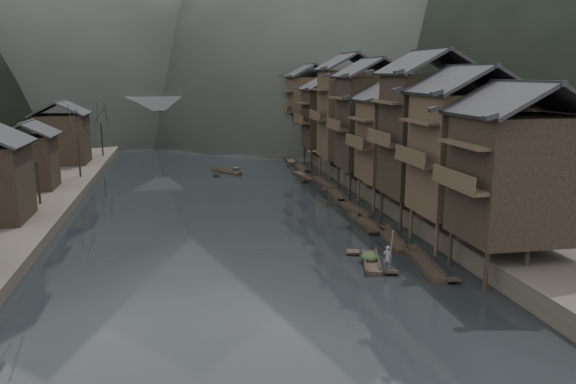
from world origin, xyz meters
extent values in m
plane|color=black|center=(0.00, 0.00, 0.00)|extent=(300.00, 300.00, 0.00)
cube|color=#2D2823|center=(35.00, 40.00, 0.90)|extent=(40.00, 200.00, 1.80)
cylinder|color=black|center=(14.20, -10.40, 1.30)|extent=(0.30, 0.30, 2.90)
cylinder|color=black|center=(14.20, -5.60, 1.30)|extent=(0.30, 0.30, 2.90)
cylinder|color=black|center=(16.95, -10.40, 1.30)|extent=(0.30, 0.30, 2.90)
cylinder|color=black|center=(16.95, -5.60, 1.30)|extent=(0.30, 0.30, 2.90)
cube|color=black|center=(17.30, -8.00, 6.67)|extent=(7.00, 6.00, 8.14)
cube|color=#2D2519|center=(13.30, -8.00, 6.26)|extent=(1.20, 5.70, 0.25)
cylinder|color=#2D2519|center=(14.20, -3.40, 1.30)|extent=(0.30, 0.30, 2.90)
cylinder|color=#2D2519|center=(14.20, 1.40, 1.30)|extent=(0.30, 0.30, 2.90)
cylinder|color=#2D2519|center=(16.95, -3.40, 1.30)|extent=(0.30, 0.30, 2.90)
cylinder|color=#2D2519|center=(16.95, 1.40, 1.30)|extent=(0.30, 0.30, 2.90)
cube|color=#2D2519|center=(17.30, -1.00, 7.22)|extent=(7.00, 6.00, 9.24)
cube|color=#2D2519|center=(13.30, -1.00, 6.76)|extent=(1.20, 5.70, 0.25)
cylinder|color=black|center=(14.20, 3.60, 1.30)|extent=(0.30, 0.30, 2.90)
cylinder|color=black|center=(14.20, 8.40, 1.30)|extent=(0.30, 0.30, 2.90)
cylinder|color=black|center=(16.95, 3.60, 1.30)|extent=(0.30, 0.30, 2.90)
cylinder|color=black|center=(16.95, 8.40, 1.30)|extent=(0.30, 0.30, 2.90)
cube|color=black|center=(17.30, 6.00, 7.93)|extent=(7.00, 6.00, 10.66)
cube|color=#2D2519|center=(13.30, 6.00, 7.40)|extent=(1.20, 5.70, 0.25)
cylinder|color=#2D2519|center=(14.20, 10.60, 1.30)|extent=(0.30, 0.30, 2.90)
cylinder|color=#2D2519|center=(14.20, 15.40, 1.30)|extent=(0.30, 0.30, 2.90)
cylinder|color=#2D2519|center=(16.95, 10.60, 1.30)|extent=(0.30, 0.30, 2.90)
cylinder|color=#2D2519|center=(16.95, 15.40, 1.30)|extent=(0.30, 0.30, 2.90)
cube|color=#2D2519|center=(17.30, 13.00, 6.63)|extent=(7.00, 6.00, 8.06)
cube|color=#2D2519|center=(13.30, 13.00, 6.23)|extent=(1.20, 5.70, 0.25)
cylinder|color=black|center=(14.20, 18.60, 1.30)|extent=(0.30, 0.30, 2.90)
cylinder|color=black|center=(14.20, 23.40, 1.30)|extent=(0.30, 0.30, 2.90)
cylinder|color=black|center=(16.95, 18.60, 1.30)|extent=(0.30, 0.30, 2.90)
cylinder|color=black|center=(16.95, 23.40, 1.30)|extent=(0.30, 0.30, 2.90)
cube|color=black|center=(17.30, 21.00, 7.76)|extent=(7.00, 6.00, 10.32)
cube|color=#2D2519|center=(13.30, 21.00, 7.25)|extent=(1.20, 5.70, 0.25)
cylinder|color=#2D2519|center=(14.20, 27.60, 1.30)|extent=(0.30, 0.30, 2.90)
cylinder|color=#2D2519|center=(14.20, 32.40, 1.30)|extent=(0.30, 0.30, 2.90)
cylinder|color=#2D2519|center=(16.95, 27.60, 1.30)|extent=(0.30, 0.30, 2.90)
cylinder|color=#2D2519|center=(16.95, 32.40, 1.30)|extent=(0.30, 0.30, 2.90)
cube|color=#2D2519|center=(17.30, 30.00, 8.17)|extent=(7.00, 6.00, 11.15)
cube|color=#2D2519|center=(13.30, 30.00, 7.62)|extent=(1.20, 5.70, 0.25)
cylinder|color=black|center=(14.20, 37.60, 1.30)|extent=(0.30, 0.30, 2.90)
cylinder|color=black|center=(14.20, 42.40, 1.30)|extent=(0.30, 0.30, 2.90)
cylinder|color=black|center=(16.95, 37.60, 1.30)|extent=(0.30, 0.30, 2.90)
cylinder|color=black|center=(16.95, 42.40, 1.30)|extent=(0.30, 0.30, 2.90)
cube|color=black|center=(17.30, 40.00, 6.78)|extent=(7.00, 6.00, 8.36)
cube|color=#2D2519|center=(13.30, 40.00, 6.36)|extent=(1.20, 5.70, 0.25)
cylinder|color=#2D2519|center=(14.20, 49.60, 1.30)|extent=(0.30, 0.30, 2.90)
cylinder|color=#2D2519|center=(14.20, 54.40, 1.30)|extent=(0.30, 0.30, 2.90)
cylinder|color=#2D2519|center=(16.95, 49.60, 1.30)|extent=(0.30, 0.30, 2.90)
cylinder|color=#2D2519|center=(16.95, 54.40, 1.30)|extent=(0.30, 0.30, 2.90)
cube|color=#2D2519|center=(17.30, 52.00, 7.65)|extent=(7.00, 6.00, 10.10)
cube|color=#2D2519|center=(13.30, 52.00, 7.15)|extent=(1.20, 5.70, 0.25)
cube|color=black|center=(-20.50, 24.00, 4.10)|extent=(5.00, 5.00, 5.80)
cube|color=black|center=(-20.50, 42.00, 4.60)|extent=(6.50, 6.50, 6.80)
cylinder|color=black|center=(-17.00, 1.00, 3.67)|extent=(0.24, 0.24, 4.95)
cylinder|color=black|center=(-17.00, 16.06, 3.27)|extent=(0.24, 0.24, 4.14)
cylinder|color=black|center=(-17.00, 30.49, 3.80)|extent=(0.24, 0.24, 5.21)
cylinder|color=black|center=(-17.00, 48.82, 3.67)|extent=(0.24, 0.24, 4.94)
cube|color=black|center=(12.36, -5.11, 0.15)|extent=(2.00, 7.74, 0.30)
cube|color=black|center=(12.36, -5.11, 0.33)|extent=(2.03, 7.59, 0.10)
cube|color=black|center=(11.92, -1.46, 0.29)|extent=(1.04, 1.04, 0.37)
cube|color=black|center=(12.79, -8.76, 0.29)|extent=(1.04, 1.04, 0.37)
cube|color=black|center=(12.29, 0.97, 0.15)|extent=(2.06, 7.17, 0.30)
cube|color=black|center=(12.29, 0.97, 0.33)|extent=(2.09, 7.03, 0.10)
cube|color=black|center=(11.83, 4.34, 0.29)|extent=(1.04, 0.99, 0.35)
cube|color=black|center=(12.75, -2.40, 0.29)|extent=(1.04, 0.99, 0.35)
cube|color=black|center=(11.75, 5.97, 0.15)|extent=(1.45, 6.38, 0.30)
cube|color=black|center=(11.75, 5.97, 0.33)|extent=(1.50, 6.25, 0.10)
cube|color=black|center=(11.91, 9.00, 0.29)|extent=(0.98, 0.83, 0.33)
cube|color=black|center=(11.58, 2.93, 0.29)|extent=(0.98, 0.83, 0.33)
cube|color=black|center=(12.16, 11.52, 0.15)|extent=(1.64, 7.53, 0.30)
cube|color=black|center=(12.16, 11.52, 0.33)|extent=(1.68, 7.39, 0.10)
cube|color=black|center=(12.42, 15.09, 0.29)|extent=(1.00, 0.98, 0.36)
cube|color=black|center=(11.90, 7.94, 0.29)|extent=(1.00, 0.98, 0.36)
cube|color=black|center=(12.36, 17.59, 0.15)|extent=(1.60, 7.00, 0.30)
cube|color=black|center=(12.36, 17.59, 0.33)|extent=(1.65, 6.86, 0.10)
cube|color=black|center=(12.12, 20.91, 0.29)|extent=(0.99, 0.92, 0.35)
cube|color=black|center=(12.61, 14.27, 0.29)|extent=(0.99, 0.92, 0.35)
cube|color=black|center=(12.65, 24.72, 0.15)|extent=(1.32, 7.18, 0.30)
cube|color=black|center=(12.65, 24.72, 0.33)|extent=(1.37, 7.04, 0.10)
cube|color=black|center=(12.76, 28.16, 0.29)|extent=(0.96, 0.91, 0.35)
cube|color=black|center=(12.55, 21.29, 0.29)|extent=(0.96, 0.91, 0.35)
cube|color=black|center=(11.28, 29.86, 0.15)|extent=(1.81, 6.37, 0.30)
cube|color=black|center=(11.28, 29.86, 0.33)|extent=(1.85, 6.26, 0.10)
cube|color=black|center=(11.63, 32.86, 0.29)|extent=(1.02, 0.88, 0.33)
cube|color=black|center=(10.94, 26.86, 0.29)|extent=(1.02, 0.88, 0.33)
cube|color=black|center=(12.43, 37.17, 0.15)|extent=(1.55, 6.87, 0.30)
cube|color=black|center=(12.43, 37.17, 0.33)|extent=(1.59, 6.74, 0.10)
cube|color=black|center=(12.22, 40.44, 0.29)|extent=(0.99, 0.90, 0.35)
cube|color=black|center=(12.65, 33.91, 0.29)|extent=(0.99, 0.90, 0.35)
cube|color=black|center=(12.22, 43.11, 0.15)|extent=(1.92, 6.87, 0.30)
cube|color=black|center=(12.22, 43.11, 0.33)|extent=(1.96, 6.74, 0.10)
cube|color=black|center=(11.82, 46.34, 0.29)|extent=(1.03, 0.94, 0.35)
cube|color=black|center=(12.62, 39.88, 0.29)|extent=(1.03, 0.94, 0.35)
cube|color=black|center=(11.92, 48.15, 0.15)|extent=(1.28, 6.59, 0.30)
cube|color=black|center=(11.92, 48.15, 0.33)|extent=(1.33, 6.46, 0.10)
cube|color=black|center=(12.01, 51.30, 0.29)|extent=(0.96, 0.83, 0.34)
cube|color=black|center=(11.83, 45.00, 0.29)|extent=(0.96, 0.83, 0.34)
cube|color=black|center=(12.49, 54.86, 0.15)|extent=(1.27, 7.36, 0.30)
cube|color=black|center=(12.49, 54.86, 0.33)|extent=(1.32, 7.22, 0.10)
cube|color=black|center=(12.57, 58.38, 0.29)|extent=(0.96, 0.92, 0.36)
cube|color=black|center=(12.41, 51.33, 0.29)|extent=(0.96, 0.92, 0.36)
cube|color=black|center=(1.66, 35.33, 0.15)|extent=(3.98, 5.21, 0.30)
cube|color=black|center=(1.66, 35.33, 0.33)|extent=(3.96, 5.15, 0.10)
cube|color=black|center=(3.18, 37.56, 0.29)|extent=(1.09, 1.05, 0.32)
cube|color=black|center=(0.15, 33.10, 0.29)|extent=(1.09, 1.05, 0.32)
cube|color=black|center=(7.41, 51.10, 0.15)|extent=(2.16, 4.78, 0.30)
cube|color=black|center=(7.41, 51.10, 0.33)|extent=(2.18, 4.70, 0.10)
cube|color=black|center=(7.98, 53.27, 0.29)|extent=(0.97, 0.78, 0.29)
cube|color=black|center=(6.84, 48.93, 0.29)|extent=(0.97, 0.78, 0.29)
cube|color=black|center=(4.20, 56.65, 0.15)|extent=(2.13, 5.83, 0.30)
cube|color=black|center=(4.20, 56.65, 0.33)|extent=(2.16, 5.73, 0.10)
cube|color=black|center=(3.65, 59.35, 0.29)|extent=(0.98, 0.87, 0.32)
cube|color=black|center=(4.75, 53.95, 0.29)|extent=(0.98, 0.87, 0.32)
cube|color=#4C4C4F|center=(0.00, 72.00, 7.20)|extent=(40.00, 6.00, 1.60)
cube|color=#4C4C4F|center=(0.00, 69.30, 8.50)|extent=(40.00, 0.50, 1.00)
cube|color=#4C4C4F|center=(0.00, 74.70, 8.50)|extent=(40.00, 0.50, 1.00)
cube|color=#4C4C4F|center=(-14.00, 72.00, 3.20)|extent=(3.20, 6.00, 6.40)
cube|color=#4C4C4F|center=(-4.50, 72.00, 3.20)|extent=(3.20, 6.00, 6.40)
cube|color=#4C4C4F|center=(4.50, 72.00, 3.20)|extent=(3.20, 6.00, 6.40)
cube|color=#4C4C4F|center=(14.00, 72.00, 3.20)|extent=(3.20, 6.00, 6.40)
cube|color=black|center=(8.80, -4.35, 0.15)|extent=(2.38, 5.09, 0.30)
cube|color=black|center=(8.80, -4.35, 0.33)|extent=(2.41, 5.01, 0.10)
cube|color=black|center=(8.16, -2.05, 0.29)|extent=(1.05, 0.85, 0.30)
cube|color=black|center=(9.44, -6.66, 0.29)|extent=(1.05, 0.85, 0.30)
ellipsoid|color=black|center=(8.73, -4.11, 0.80)|extent=(1.19, 1.56, 0.72)
imported|color=#4F4F51|center=(9.31, -6.18, 1.30)|extent=(0.74, 0.71, 1.71)
cylinder|color=#8C7A51|center=(9.51, -6.18, 4.12)|extent=(0.61, 2.01, 3.94)
camera|label=1|loc=(-4.22, -40.74, 13.40)|focal=35.00mm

